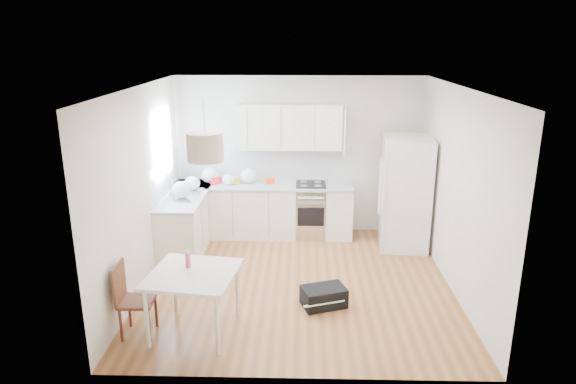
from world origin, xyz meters
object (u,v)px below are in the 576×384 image
(refrigerator, at_px, (406,193))
(dining_table, at_px, (193,279))
(dining_chair, at_px, (137,300))
(gym_bag, at_px, (324,297))

(refrigerator, distance_m, dining_table, 3.98)
(dining_chair, distance_m, gym_bag, 2.30)
(refrigerator, bearing_deg, dining_table, -131.33)
(dining_chair, bearing_deg, dining_table, 5.30)
(dining_table, bearing_deg, refrigerator, 50.97)
(gym_bag, bearing_deg, dining_table, -176.38)
(refrigerator, relative_size, dining_chair, 2.05)
(gym_bag, bearing_deg, refrigerator, 36.54)
(dining_table, bearing_deg, gym_bag, 31.12)
(dining_chair, height_order, gym_bag, dining_chair)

